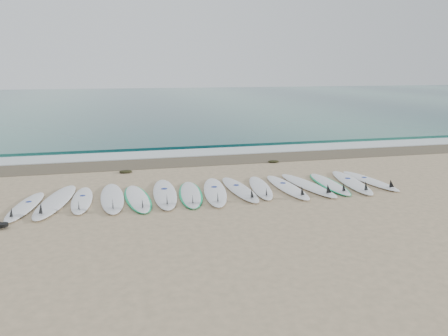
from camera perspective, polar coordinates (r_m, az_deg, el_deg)
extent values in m
plane|color=tan|center=(11.23, -1.20, -3.38)|extent=(120.00, 120.00, 0.00)
cube|color=#1D5B55|center=(43.19, -10.83, 8.56)|extent=(120.00, 55.00, 0.03)
cube|color=brown|center=(15.14, -4.61, 0.89)|extent=(120.00, 1.80, 0.01)
cube|color=silver|center=(16.49, -5.41, 1.93)|extent=(120.00, 1.40, 0.04)
cube|color=#1D5B55|center=(17.94, -6.12, 2.91)|extent=(120.00, 1.00, 0.10)
ellipsoid|color=white|center=(11.11, -24.49, -4.56)|extent=(0.80, 2.34, 0.07)
cone|color=black|center=(10.32, -26.03, -5.22)|extent=(0.23, 0.27, 0.24)
cylinder|color=navy|center=(11.30, -24.16, -4.04)|extent=(0.15, 0.15, 0.01)
ellipsoid|color=white|center=(11.21, -21.10, -4.04)|extent=(1.06, 2.91, 0.09)
cone|color=black|center=(10.22, -22.82, -4.83)|extent=(0.29, 0.34, 0.30)
ellipsoid|color=white|center=(11.14, -18.06, -3.96)|extent=(0.49, 2.32, 0.07)
cone|color=black|center=(10.29, -18.44, -4.58)|extent=(0.20, 0.25, 0.25)
cylinder|color=navy|center=(11.34, -17.99, -3.45)|extent=(0.13, 0.13, 0.01)
ellipsoid|color=white|center=(11.10, -14.40, -3.75)|extent=(0.63, 2.71, 0.09)
cone|color=black|center=(10.11, -14.33, -4.45)|extent=(0.23, 0.29, 0.29)
ellipsoid|color=white|center=(10.93, -11.24, -3.87)|extent=(0.70, 2.47, 0.08)
ellipsoid|color=#02B965|center=(10.93, -11.23, -3.89)|extent=(0.78, 2.50, 0.06)
cone|color=black|center=(10.04, -10.61, -4.50)|extent=(0.23, 0.28, 0.26)
ellipsoid|color=white|center=(11.19, -7.74, -3.30)|extent=(0.74, 2.84, 0.09)
cone|color=black|center=(10.16, -7.46, -4.01)|extent=(0.25, 0.31, 0.30)
cylinder|color=navy|center=(11.44, -7.82, -2.70)|extent=(0.17, 0.17, 0.01)
ellipsoid|color=silver|center=(11.10, -4.40, -3.39)|extent=(0.76, 2.46, 0.08)
ellipsoid|color=#02B965|center=(11.10, -4.40, -3.41)|extent=(0.85, 2.49, 0.06)
cone|color=black|center=(10.22, -4.12, -4.01)|extent=(0.23, 0.28, 0.26)
ellipsoid|color=white|center=(11.28, -1.19, -3.06)|extent=(0.98, 2.79, 0.09)
cone|color=black|center=(10.28, -0.82, -3.73)|extent=(0.27, 0.32, 0.29)
cylinder|color=navy|center=(11.52, -1.28, -2.48)|extent=(0.18, 0.18, 0.01)
ellipsoid|color=silver|center=(11.50, 2.00, -2.76)|extent=(0.66, 2.61, 0.08)
cone|color=black|center=(10.60, 3.64, -3.30)|extent=(0.23, 0.29, 0.28)
cylinder|color=navy|center=(11.72, 1.61, -2.24)|extent=(0.16, 0.16, 0.01)
ellipsoid|color=white|center=(11.71, 4.77, -2.53)|extent=(0.86, 2.43, 0.08)
cone|color=black|center=(10.85, 5.56, -3.04)|extent=(0.24, 0.28, 0.25)
ellipsoid|color=white|center=(11.83, 8.17, -2.45)|extent=(0.61, 2.59, 0.08)
cone|color=black|center=(10.96, 10.15, -2.94)|extent=(0.23, 0.28, 0.28)
cylinder|color=navy|center=(12.03, 7.71, -1.95)|extent=(0.15, 0.15, 0.01)
ellipsoid|color=white|center=(12.09, 10.78, -2.20)|extent=(0.90, 2.72, 0.09)
cone|color=black|center=(11.27, 13.44, -2.62)|extent=(0.26, 0.31, 0.28)
ellipsoid|color=white|center=(12.37, 13.56, -2.01)|extent=(0.62, 2.40, 0.08)
ellipsoid|color=#02B965|center=(12.37, 13.56, -2.03)|extent=(0.71, 2.43, 0.05)
cone|color=black|center=(11.58, 15.35, -2.42)|extent=(0.21, 0.26, 0.25)
ellipsoid|color=white|center=(12.69, 16.26, -1.77)|extent=(0.93, 2.71, 0.09)
cone|color=black|center=(11.79, 18.03, -2.23)|extent=(0.26, 0.31, 0.28)
cylinder|color=navy|center=(12.91, 15.86, -1.30)|extent=(0.17, 0.17, 0.01)
ellipsoid|color=white|center=(13.02, 18.44, -1.57)|extent=(0.74, 2.45, 0.08)
cone|color=black|center=(12.33, 20.98, -1.89)|extent=(0.23, 0.28, 0.26)
cylinder|color=navy|center=(13.19, 17.84, -1.17)|extent=(0.15, 0.15, 0.01)
ellipsoid|color=black|center=(13.78, -12.72, -0.45)|extent=(0.39, 0.31, 0.08)
ellipsoid|color=black|center=(15.00, 6.48, 0.86)|extent=(0.38, 0.29, 0.07)
cylinder|color=black|center=(9.89, -26.91, -6.65)|extent=(0.20, 0.20, 0.06)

